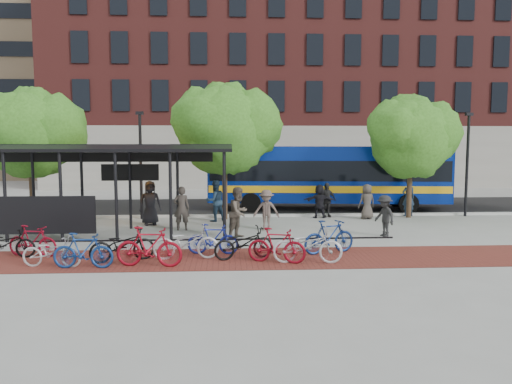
{
  "coord_description": "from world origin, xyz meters",
  "views": [
    {
      "loc": [
        -2.9,
        -20.45,
        3.63
      ],
      "look_at": [
        -1.69,
        0.24,
        1.6
      ],
      "focal_mm": 35.0,
      "sensor_mm": 36.0,
      "label": 1
    }
  ],
  "objects": [
    {
      "name": "pedestrian_2",
      "position": [
        -3.45,
        2.65,
        0.96
      ],
      "size": [
        1.17,
        1.08,
        1.92
      ],
      "primitive_type": "imported",
      "rotation": [
        0.0,
        0.0,
        3.64
      ],
      "color": "#1C3043",
      "rests_on": "ground"
    },
    {
      "name": "tree_a",
      "position": [
        -11.91,
        3.35,
        4.24
      ],
      "size": [
        4.9,
        4.0,
        6.18
      ],
      "color": "#382619",
      "rests_on": "ground"
    },
    {
      "name": "pedestrian_9",
      "position": [
        3.24,
        -1.5,
        0.81
      ],
      "size": [
        0.93,
        1.19,
        1.62
      ],
      "primitive_type": "imported",
      "rotation": [
        0.0,
        0.0,
        5.07
      ],
      "color": "black",
      "rests_on": "ground"
    },
    {
      "name": "pedestrian_4",
      "position": [
        1.99,
        3.68,
        0.85
      ],
      "size": [
        1.06,
        0.61,
        1.69
      ],
      "primitive_type": "imported",
      "rotation": [
        0.0,
        0.0,
        6.49
      ],
      "color": "#242424",
      "rests_on": "ground"
    },
    {
      "name": "bike_rack_rail",
      "position": [
        -3.3,
        -4.1,
        0.0
      ],
      "size": [
        12.0,
        0.05,
        0.95
      ],
      "primitive_type": "cube",
      "color": "black",
      "rests_on": "ground"
    },
    {
      "name": "bike_6",
      "position": [
        -4.19,
        -4.98,
        0.54
      ],
      "size": [
        2.11,
        0.87,
        1.08
      ],
      "primitive_type": "imported",
      "rotation": [
        0.0,
        0.0,
        1.65
      ],
      "color": "#B3B3B6",
      "rests_on": "ground"
    },
    {
      "name": "building_brick",
      "position": [
        10.0,
        26.0,
        10.0
      ],
      "size": [
        55.0,
        14.0,
        20.0
      ],
      "primitive_type": "cube",
      "color": "maroon",
      "rests_on": "ground"
    },
    {
      "name": "bike_9",
      "position": [
        -1.4,
        -5.62,
        0.54
      ],
      "size": [
        1.87,
        1.04,
        1.08
      ],
      "primitive_type": "imported",
      "rotation": [
        0.0,
        0.0,
        1.26
      ],
      "color": "maroon",
      "rests_on": "ground"
    },
    {
      "name": "pedestrian_1",
      "position": [
        -4.8,
        0.36,
        0.92
      ],
      "size": [
        0.7,
        0.48,
        1.84
      ],
      "primitive_type": "imported",
      "rotation": [
        0.0,
        0.0,
        3.2
      ],
      "color": "#37312C",
      "rests_on": "ground"
    },
    {
      "name": "pedestrian_6",
      "position": [
        3.81,
        2.93,
        0.84
      ],
      "size": [
        0.92,
        0.7,
        1.68
      ],
      "primitive_type": "imported",
      "rotation": [
        0.0,
        0.0,
        3.36
      ],
      "color": "#433C36",
      "rests_on": "ground"
    },
    {
      "name": "tree_b",
      "position": [
        -2.9,
        3.35,
        4.46
      ],
      "size": [
        5.15,
        4.2,
        6.47
      ],
      "color": "#382619",
      "rests_on": "ground"
    },
    {
      "name": "bike_11",
      "position": [
        0.46,
        -4.42,
        0.56
      ],
      "size": [
        1.94,
        1.15,
        1.13
      ],
      "primitive_type": "imported",
      "rotation": [
        0.0,
        0.0,
        1.93
      ],
      "color": "navy",
      "rests_on": "ground"
    },
    {
      "name": "pedestrian_3",
      "position": [
        -1.26,
        0.13,
        0.85
      ],
      "size": [
        1.2,
        0.84,
        1.7
      ],
      "primitive_type": "imported",
      "rotation": [
        0.0,
        0.0,
        -0.2
      ],
      "color": "brown",
      "rests_on": "ground"
    },
    {
      "name": "pedestrian_0",
      "position": [
        -6.32,
        1.78,
        0.99
      ],
      "size": [
        1.09,
        0.85,
        1.97
      ],
      "primitive_type": "imported",
      "rotation": [
        0.0,
        0.0,
        0.25
      ],
      "color": "black",
      "rests_on": "ground"
    },
    {
      "name": "bike_10",
      "position": [
        -0.47,
        -5.73,
        0.55
      ],
      "size": [
        2.17,
        0.93,
        1.11
      ],
      "primitive_type": "imported",
      "rotation": [
        0.0,
        0.0,
        1.48
      ],
      "color": "#BDBDC0",
      "rests_on": "ground"
    },
    {
      "name": "bike_2",
      "position": [
        -8.04,
        -5.77,
        0.47
      ],
      "size": [
        1.84,
        0.84,
        0.93
      ],
      "primitive_type": "imported",
      "rotation": [
        0.0,
        0.0,
        1.44
      ],
      "color": "#BCBCBF",
      "rests_on": "ground"
    },
    {
      "name": "brick_strip",
      "position": [
        -2.0,
        -5.0,
        0.0
      ],
      "size": [
        24.0,
        3.0,
        0.01
      ],
      "primitive_type": "cube",
      "color": "maroon",
      "rests_on": "ground"
    },
    {
      "name": "bike_1",
      "position": [
        -9.13,
        -4.32,
        0.51
      ],
      "size": [
        1.76,
        0.86,
        1.02
      ],
      "primitive_type": "imported",
      "rotation": [
        0.0,
        0.0,
        1.33
      ],
      "color": "maroon",
      "rests_on": "ground"
    },
    {
      "name": "bus_shelter",
      "position": [
        -8.13,
        -0.48,
        3.0
      ],
      "size": [
        10.6,
        3.07,
        3.6
      ],
      "color": "black",
      "rests_on": "ground"
    },
    {
      "name": "tree_c",
      "position": [
        6.09,
        3.35,
        4.05
      ],
      "size": [
        4.66,
        3.8,
        5.92
      ],
      "color": "#382619",
      "rests_on": "ground"
    },
    {
      "name": "lamp_post_right",
      "position": [
        9.0,
        3.6,
        2.75
      ],
      "size": [
        0.35,
        0.2,
        5.12
      ],
      "color": "black",
      "rests_on": "ground"
    },
    {
      "name": "lamp_post_left",
      "position": [
        -7.0,
        3.6,
        2.75
      ],
      "size": [
        0.35,
        0.2,
        5.12
      ],
      "color": "black",
      "rests_on": "ground"
    },
    {
      "name": "ground",
      "position": [
        0.0,
        0.0,
        0.0
      ],
      "size": [
        160.0,
        160.0,
        0.0
      ],
      "primitive_type": "plane",
      "color": "#9E9E99",
      "rests_on": "ground"
    },
    {
      "name": "bike_5",
      "position": [
        -5.2,
        -5.89,
        0.6
      ],
      "size": [
        2.06,
        0.86,
        1.2
      ],
      "primitive_type": "imported",
      "rotation": [
        0.0,
        0.0,
        1.42
      ],
      "color": "maroon",
      "rests_on": "ground"
    },
    {
      "name": "bike_3",
      "position": [
        -7.08,
        -5.98,
        0.53
      ],
      "size": [
        1.78,
        0.59,
        1.06
      ],
      "primitive_type": "imported",
      "rotation": [
        0.0,
        0.0,
        1.52
      ],
      "color": "navy",
      "rests_on": "ground"
    },
    {
      "name": "curb",
      "position": [
        0.0,
        4.0,
        0.06
      ],
      "size": [
        160.0,
        0.25,
        0.12
      ],
      "primitive_type": "cube",
      "color": "#B7B7B2",
      "rests_on": "ground"
    },
    {
      "name": "pedestrian_7",
      "position": [
        6.15,
        3.8,
        0.91
      ],
      "size": [
        0.7,
        0.5,
        1.82
      ],
      "primitive_type": "imported",
      "rotation": [
        0.0,
        0.0,
        3.24
      ],
      "color": "#1C2D41",
      "rests_on": "ground"
    },
    {
      "name": "building_tower",
      "position": [
        -16.0,
        40.0,
        15.0
      ],
      "size": [
        22.0,
        22.0,
        30.0
      ],
      "primitive_type": "cube",
      "color": "#7A664C",
      "rests_on": "ground"
    },
    {
      "name": "asphalt_street",
      "position": [
        0.0,
        8.0,
        0.01
      ],
      "size": [
        160.0,
        8.0,
        0.01
      ],
      "primitive_type": "cube",
      "color": "black",
      "rests_on": "ground"
    },
    {
      "name": "bike_4",
      "position": [
        -6.12,
        -5.16,
        0.52
      ],
      "size": [
        2.1,
        1.37,
        1.04
      ],
      "primitive_type": "imported",
      "rotation": [
        0.0,
        0.0,
        1.95
      ],
      "color": "black",
      "rests_on": "ground"
    },
    {
      "name": "bike_7",
      "position": [
        -3.37,
        -4.33,
        0.51
      ],
      "size": [
        1.72,
        0.65,
        1.01
      ],
      "primitive_type": "imported",
      "rotation": [
        0.0,
        0.0,
        1.47
      ],
      "color": "navy",
      "rests_on": "ground"
    },
    {
      "name": "bus",
      "position": [
        2.58,
        6.52,
        1.98
      ],
      "size": [
        13.02,
        4.11,
        3.46
      ],
      "rotation": [
        0.0,
        0.0,
        -0.1
      ],
      "color": "navy",
      "rests_on": "ground"
    },
    {
      "name": "pedestrian_5",
      "position": [
        1.6,
        3.42,
        0.82
      ],
      "size": [
        1.52,
        0.5,
        1.64
      ],
      "primitive_type": "imported",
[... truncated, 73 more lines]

